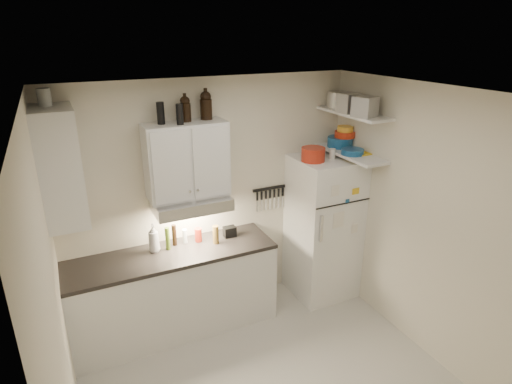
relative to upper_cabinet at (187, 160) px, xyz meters
name	(u,v)px	position (x,y,z in m)	size (l,w,h in m)	color
ceiling	(280,95)	(0.30, -1.33, 0.78)	(3.20, 3.00, 0.02)	silver
back_wall	(211,199)	(0.30, 0.18, -0.53)	(3.20, 0.02, 2.60)	beige
left_wall	(55,318)	(-1.31, -1.33, -0.53)	(0.02, 3.00, 2.60)	beige
right_wall	(427,225)	(1.91, -1.33, -0.53)	(0.02, 3.00, 2.60)	beige
base_cabinet	(175,293)	(-0.25, -0.14, -1.39)	(2.10, 0.60, 0.88)	silver
countertop	(172,255)	(-0.25, -0.14, -0.93)	(2.10, 0.62, 0.04)	black
upper_cabinet	(187,160)	(0.00, 0.00, 0.00)	(0.80, 0.33, 0.75)	silver
side_cabinet	(60,167)	(-1.14, -0.14, 0.12)	(0.33, 0.55, 1.00)	silver
range_hood	(191,203)	(0.00, -0.06, -0.44)	(0.76, 0.46, 0.12)	silver
fridge	(323,227)	(1.55, -0.18, -0.98)	(0.70, 0.68, 1.70)	white
shelf_hi	(353,113)	(1.75, -0.31, 0.38)	(0.30, 0.95, 0.03)	silver
shelf_lo	(350,154)	(1.75, -0.31, -0.07)	(0.30, 0.95, 0.03)	silver
knife_strip	(269,188)	(1.00, 0.15, -0.51)	(0.42, 0.02, 0.03)	black
dutch_oven	(313,154)	(1.34, -0.20, -0.05)	(0.26, 0.26, 0.15)	#A52413
book_stack	(357,156)	(1.81, -0.37, -0.08)	(0.21, 0.26, 0.09)	gold
spice_jar	(332,154)	(1.58, -0.22, -0.07)	(0.07, 0.07, 0.11)	silver
stock_pot	(338,100)	(1.76, -0.01, 0.48)	(0.24, 0.24, 0.17)	silver
tin_a	(348,103)	(1.68, -0.31, 0.49)	(0.20, 0.18, 0.20)	#AAAAAD
tin_b	(365,107)	(1.68, -0.57, 0.49)	(0.20, 0.20, 0.20)	#AAAAAD
bowl_teal	(340,142)	(1.79, -0.07, 0.01)	(0.29, 0.29, 0.11)	navy
bowl_orange	(345,134)	(1.82, -0.10, 0.10)	(0.23, 0.23, 0.07)	red
bowl_yellow	(345,129)	(1.82, -0.10, 0.16)	(0.18, 0.18, 0.06)	gold
plates	(352,152)	(1.72, -0.39, -0.02)	(0.24, 0.24, 0.06)	navy
growler_a	(185,108)	(0.03, 0.04, 0.50)	(0.11, 0.11, 0.25)	black
growler_b	(206,105)	(0.24, 0.06, 0.52)	(0.12, 0.12, 0.28)	black
thermos_a	(180,114)	(-0.06, -0.08, 0.47)	(0.07, 0.07, 0.19)	black
thermos_b	(161,113)	(-0.22, 0.02, 0.48)	(0.07, 0.07, 0.21)	black
side_jar	(44,97)	(-1.16, -0.07, 0.70)	(0.11, 0.11, 0.14)	silver
soap_bottle	(153,236)	(-0.40, -0.03, -0.74)	(0.13, 0.13, 0.33)	silver
pepper_mill	(216,235)	(0.23, -0.13, -0.81)	(0.06, 0.06, 0.20)	brown
oil_bottle	(168,239)	(-0.26, -0.05, -0.78)	(0.05, 0.05, 0.25)	#415916
vinegar_bottle	(174,235)	(-0.17, 0.02, -0.79)	(0.05, 0.05, 0.23)	black
clear_bottle	(185,236)	(-0.06, 0.02, -0.83)	(0.05, 0.05, 0.15)	silver
red_jar	(198,235)	(0.08, -0.01, -0.83)	(0.07, 0.07, 0.15)	#A52413
caddy	(230,232)	(0.42, -0.04, -0.85)	(0.13, 0.09, 0.11)	black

